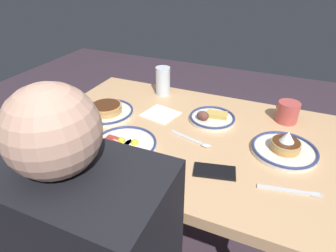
{
  "coord_description": "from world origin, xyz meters",
  "views": [
    {
      "loc": [
        -0.34,
        0.96,
        1.39
      ],
      "look_at": [
        0.06,
        0.03,
        0.78
      ],
      "focal_mm": 30.18,
      "sensor_mm": 36.0,
      "label": 1
    }
  ],
  "objects_px": {
    "coffee_mug": "(287,112)",
    "tea_spoon": "(196,141)",
    "plate_far_companion": "(211,118)",
    "drinking_glass": "(163,82)",
    "plate_near_main": "(285,148)",
    "cell_phone": "(214,171)",
    "paper_napkin": "(161,114)",
    "fork_near": "(289,191)",
    "plate_center_pancakes": "(125,144)",
    "plate_far_side": "(106,111)"
  },
  "relations": [
    {
      "from": "coffee_mug",
      "to": "paper_napkin",
      "type": "distance_m",
      "value": 0.57
    },
    {
      "from": "coffee_mug",
      "to": "paper_napkin",
      "type": "relative_size",
      "value": 0.75
    },
    {
      "from": "plate_center_pancakes",
      "to": "coffee_mug",
      "type": "height_order",
      "value": "coffee_mug"
    },
    {
      "from": "tea_spoon",
      "to": "fork_near",
      "type": "bearing_deg",
      "value": 157.98
    },
    {
      "from": "cell_phone",
      "to": "fork_near",
      "type": "bearing_deg",
      "value": 167.92
    },
    {
      "from": "cell_phone",
      "to": "drinking_glass",
      "type": "bearing_deg",
      "value": -63.3
    },
    {
      "from": "plate_near_main",
      "to": "tea_spoon",
      "type": "bearing_deg",
      "value": 11.03
    },
    {
      "from": "coffee_mug",
      "to": "tea_spoon",
      "type": "height_order",
      "value": "coffee_mug"
    },
    {
      "from": "plate_near_main",
      "to": "drinking_glass",
      "type": "relative_size",
      "value": 1.63
    },
    {
      "from": "cell_phone",
      "to": "paper_napkin",
      "type": "distance_m",
      "value": 0.46
    },
    {
      "from": "coffee_mug",
      "to": "fork_near",
      "type": "xyz_separation_m",
      "value": [
        -0.04,
        0.47,
        -0.04
      ]
    },
    {
      "from": "cell_phone",
      "to": "tea_spoon",
      "type": "distance_m",
      "value": 0.19
    },
    {
      "from": "paper_napkin",
      "to": "tea_spoon",
      "type": "height_order",
      "value": "tea_spoon"
    },
    {
      "from": "plate_far_companion",
      "to": "cell_phone",
      "type": "height_order",
      "value": "plate_far_companion"
    },
    {
      "from": "fork_near",
      "to": "tea_spoon",
      "type": "height_order",
      "value": "tea_spoon"
    },
    {
      "from": "coffee_mug",
      "to": "plate_center_pancakes",
      "type": "bearing_deg",
      "value": 39.58
    },
    {
      "from": "fork_near",
      "to": "plate_far_side",
      "type": "bearing_deg",
      "value": -13.4
    },
    {
      "from": "plate_far_companion",
      "to": "drinking_glass",
      "type": "xyz_separation_m",
      "value": [
        0.32,
        -0.18,
        0.05
      ]
    },
    {
      "from": "drinking_glass",
      "to": "paper_napkin",
      "type": "xyz_separation_m",
      "value": [
        -0.08,
        0.22,
        -0.06
      ]
    },
    {
      "from": "plate_far_side",
      "to": "cell_phone",
      "type": "distance_m",
      "value": 0.61
    },
    {
      "from": "coffee_mug",
      "to": "cell_phone",
      "type": "relative_size",
      "value": 0.78
    },
    {
      "from": "plate_far_companion",
      "to": "coffee_mug",
      "type": "distance_m",
      "value": 0.34
    },
    {
      "from": "plate_center_pancakes",
      "to": "coffee_mug",
      "type": "bearing_deg",
      "value": -140.42
    },
    {
      "from": "plate_far_companion",
      "to": "tea_spoon",
      "type": "bearing_deg",
      "value": 87.82
    },
    {
      "from": "cell_phone",
      "to": "coffee_mug",
      "type": "bearing_deg",
      "value": -125.78
    },
    {
      "from": "paper_napkin",
      "to": "coffee_mug",
      "type": "bearing_deg",
      "value": -162.74
    },
    {
      "from": "plate_center_pancakes",
      "to": "plate_far_companion",
      "type": "distance_m",
      "value": 0.42
    },
    {
      "from": "plate_far_side",
      "to": "coffee_mug",
      "type": "xyz_separation_m",
      "value": [
        -0.78,
        -0.27,
        0.03
      ]
    },
    {
      "from": "plate_far_side",
      "to": "paper_napkin",
      "type": "distance_m",
      "value": 0.25
    },
    {
      "from": "drinking_glass",
      "to": "cell_phone",
      "type": "height_order",
      "value": "drinking_glass"
    },
    {
      "from": "plate_center_pancakes",
      "to": "coffee_mug",
      "type": "xyz_separation_m",
      "value": [
        -0.56,
        -0.46,
        0.04
      ]
    },
    {
      "from": "plate_far_side",
      "to": "fork_near",
      "type": "xyz_separation_m",
      "value": [
        -0.82,
        0.2,
        -0.02
      ]
    },
    {
      "from": "fork_near",
      "to": "plate_far_companion",
      "type": "bearing_deg",
      "value": -43.38
    },
    {
      "from": "paper_napkin",
      "to": "tea_spoon",
      "type": "xyz_separation_m",
      "value": [
        -0.23,
        0.15,
        0.0
      ]
    },
    {
      "from": "plate_far_side",
      "to": "drinking_glass",
      "type": "relative_size",
      "value": 1.67
    },
    {
      "from": "plate_far_companion",
      "to": "coffee_mug",
      "type": "xyz_separation_m",
      "value": [
        -0.31,
        -0.13,
        0.03
      ]
    },
    {
      "from": "drinking_glass",
      "to": "cell_phone",
      "type": "bearing_deg",
      "value": 129.54
    },
    {
      "from": "plate_far_side",
      "to": "plate_far_companion",
      "type": "bearing_deg",
      "value": -163.13
    },
    {
      "from": "coffee_mug",
      "to": "tea_spoon",
      "type": "relative_size",
      "value": 0.59
    },
    {
      "from": "plate_far_side",
      "to": "coffee_mug",
      "type": "bearing_deg",
      "value": -160.56
    },
    {
      "from": "drinking_glass",
      "to": "cell_phone",
      "type": "relative_size",
      "value": 1.04
    },
    {
      "from": "plate_center_pancakes",
      "to": "tea_spoon",
      "type": "bearing_deg",
      "value": -149.68
    },
    {
      "from": "plate_far_side",
      "to": "fork_near",
      "type": "relative_size",
      "value": 1.27
    },
    {
      "from": "drinking_glass",
      "to": "tea_spoon",
      "type": "xyz_separation_m",
      "value": [
        -0.31,
        0.37,
        -0.06
      ]
    },
    {
      "from": "plate_near_main",
      "to": "paper_napkin",
      "type": "height_order",
      "value": "plate_near_main"
    },
    {
      "from": "plate_near_main",
      "to": "plate_far_companion",
      "type": "distance_m",
      "value": 0.35
    },
    {
      "from": "coffee_mug",
      "to": "drinking_glass",
      "type": "xyz_separation_m",
      "value": [
        0.63,
        -0.05,
        0.02
      ]
    },
    {
      "from": "drinking_glass",
      "to": "plate_center_pancakes",
      "type": "bearing_deg",
      "value": 97.44
    },
    {
      "from": "plate_far_companion",
      "to": "plate_far_side",
      "type": "relative_size",
      "value": 0.83
    },
    {
      "from": "plate_far_side",
      "to": "cell_phone",
      "type": "relative_size",
      "value": 1.74
    }
  ]
}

